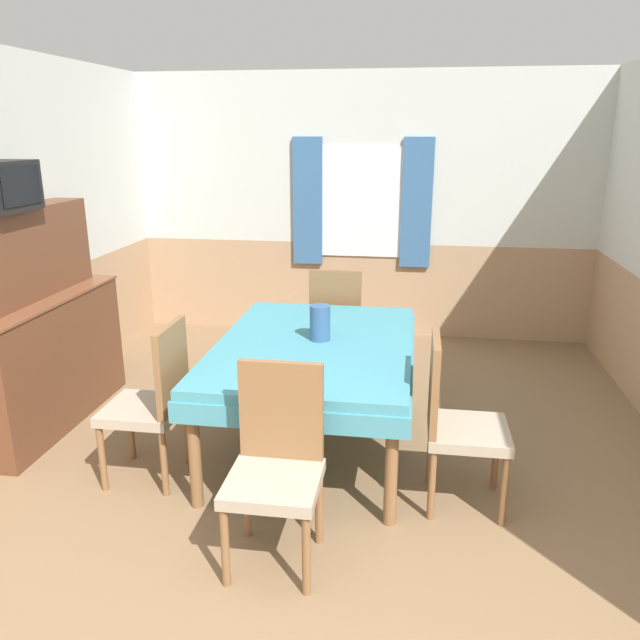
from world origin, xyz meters
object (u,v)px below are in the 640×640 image
sideboard (39,336)px  vase (320,323)px  chair_left_near (154,398)px  chair_head_window (337,321)px  dining_table (315,356)px  chair_right_near (455,418)px  tv (1,186)px  chair_head_near (276,460)px

sideboard → vase: sideboard is taller
chair_left_near → chair_head_window: bearing=-27.2°
chair_head_window → sideboard: sideboard is taller
dining_table → chair_right_near: chair_right_near is taller
dining_table → sideboard: (-1.98, 0.05, 0.03)m
chair_left_near → chair_right_near: size_ratio=1.00×
chair_head_window → chair_right_near: 1.92m
tv → chair_head_window: bearing=33.4°
chair_head_window → chair_right_near: bearing=-62.8°
dining_table → chair_head_near: bearing=-90.0°
chair_left_near → tv: (-1.09, 0.41, 1.19)m
dining_table → tv: tv is taller
chair_head_near → chair_right_near: size_ratio=1.00×
vase → chair_head_near: bearing=-91.3°
chair_head_window → chair_head_near: 2.31m
chair_head_near → chair_left_near: size_ratio=1.00×
tv → vase: bearing=5.5°
chair_left_near → sideboard: size_ratio=0.63×
chair_right_near → tv: size_ratio=2.07×
tv → vase: (1.99, 0.19, -0.86)m
chair_head_window → chair_left_near: size_ratio=1.00×
chair_left_near → tv: 1.66m
chair_left_near → chair_head_near: bearing=-124.5°
chair_right_near → sideboard: sideboard is taller
chair_left_near → sideboard: (-1.10, 0.60, 0.14)m
chair_head_near → vase: 1.25m
tv → chair_head_near: bearing=-27.3°
chair_head_near → chair_right_near: same height
sideboard → chair_head_near: bearing=-31.4°
chair_head_window → chair_right_near: size_ratio=1.00×
chair_head_near → chair_left_near: bearing=-34.5°
dining_table → chair_left_near: size_ratio=1.86×
chair_left_near → tv: bearing=69.2°
chair_head_window → vase: bearing=-88.6°
vase → chair_head_window: bearing=91.4°
chair_left_near → tv: tv is taller
dining_table → chair_right_near: bearing=-32.3°
chair_left_near → vase: size_ratio=4.24×
vase → dining_table: bearing=-118.9°
chair_head_near → chair_left_near: (-0.88, 0.60, 0.00)m
chair_head_window → vase: chair_head_window is taller
vase → chair_left_near: bearing=-146.3°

